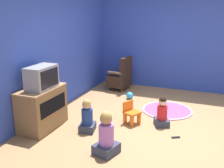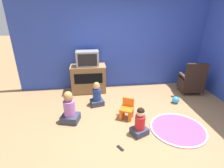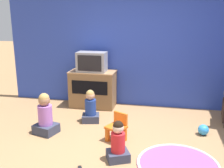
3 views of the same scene
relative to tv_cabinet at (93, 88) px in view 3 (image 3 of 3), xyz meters
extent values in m
plane|color=#9E754C|center=(1.00, -1.85, -0.41)|extent=(30.00, 30.00, 0.00)
cube|color=#2D47B2|center=(0.81, 0.34, 1.03)|extent=(5.62, 0.12, 2.88)
cube|color=brown|center=(0.00, 0.00, -0.01)|extent=(0.96, 0.51, 0.79)
cube|color=#A97C50|center=(0.00, 0.00, 0.37)|extent=(0.98, 0.52, 0.02)
cube|color=black|center=(0.00, -0.26, 0.08)|extent=(0.77, 0.01, 0.29)
cube|color=#939399|center=(0.00, -0.04, 0.59)|extent=(0.61, 0.34, 0.42)
cube|color=black|center=(0.00, -0.22, 0.59)|extent=(0.50, 0.02, 0.33)
cylinder|color=brown|center=(2.68, -0.22, -0.36)|extent=(0.04, 0.04, 0.10)
cylinder|color=orange|center=(0.68, -1.56, -0.28)|extent=(0.08, 0.08, 0.25)
cylinder|color=orange|center=(0.86, -1.65, -0.28)|extent=(0.08, 0.08, 0.25)
cylinder|color=orange|center=(0.76, -1.39, -0.28)|extent=(0.08, 0.08, 0.25)
cylinder|color=orange|center=(0.94, -1.48, -0.28)|extent=(0.08, 0.08, 0.25)
cube|color=orange|center=(0.81, -1.52, -0.18)|extent=(0.37, 0.37, 0.04)
cube|color=orange|center=(0.86, -1.41, -0.06)|extent=(0.24, 0.15, 0.19)
cylinder|color=#A54C8C|center=(1.76, -2.04, -0.40)|extent=(1.11, 1.11, 0.01)
torus|color=silver|center=(1.76, -2.04, -0.40)|extent=(1.11, 1.11, 0.04)
cube|color=#33384C|center=(0.95, -2.09, -0.34)|extent=(0.38, 0.36, 0.13)
cylinder|color=red|center=(0.95, -2.09, -0.14)|extent=(0.19, 0.19, 0.28)
sphere|color=beige|center=(0.95, -2.09, 0.07)|extent=(0.16, 0.16, 0.16)
sphere|color=black|center=(0.95, -2.09, 0.10)|extent=(0.14, 0.14, 0.14)
cube|color=#33384C|center=(-0.41, -1.49, -0.33)|extent=(0.43, 0.40, 0.16)
cylinder|color=#A566BF|center=(-0.41, -1.49, -0.08)|extent=(0.24, 0.24, 0.34)
sphere|color=#9E7051|center=(-0.41, -1.49, 0.18)|extent=(0.19, 0.19, 0.19)
sphere|color=tan|center=(-0.41, -1.49, 0.21)|extent=(0.18, 0.18, 0.18)
cube|color=#33384C|center=(0.19, -0.85, -0.34)|extent=(0.37, 0.34, 0.14)
cylinder|color=navy|center=(0.19, -0.85, -0.12)|extent=(0.21, 0.21, 0.30)
sphere|color=tan|center=(0.19, -0.85, 0.11)|extent=(0.17, 0.17, 0.17)
sphere|color=tan|center=(0.19, -0.85, 0.14)|extent=(0.15, 0.15, 0.15)
sphere|color=#3399E5|center=(2.21, -1.01, -0.32)|extent=(0.18, 0.18, 0.18)
camera|label=1|loc=(-3.79, -2.95, 1.78)|focal=42.00mm
camera|label=2|loc=(0.07, -4.74, 1.82)|focal=28.00mm
camera|label=3|loc=(1.53, -5.30, 1.54)|focal=42.00mm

